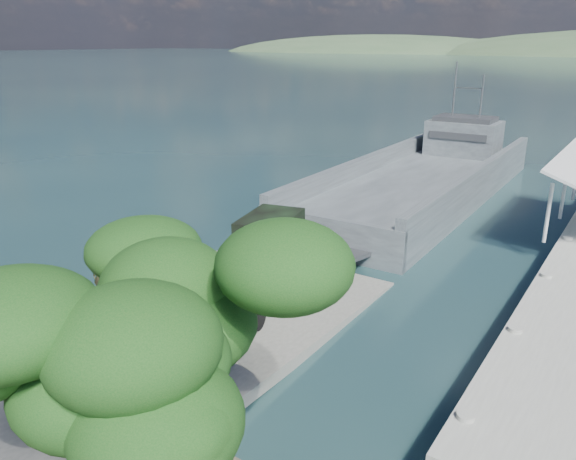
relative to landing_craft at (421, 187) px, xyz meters
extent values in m
plane|color=#1B3742|center=(-0.21, -24.04, -0.85)|extent=(1400.00, 1400.00, 0.00)
cube|color=slate|center=(-0.21, -25.04, -0.60)|extent=(10.00, 18.00, 0.50)
cube|color=#41474D|center=(0.00, 0.22, -0.41)|extent=(9.33, 29.89, 2.48)
cube|color=#41474D|center=(-4.17, 0.16, 1.43)|extent=(0.99, 29.78, 1.29)
cube|color=#41474D|center=(4.16, 0.27, 1.43)|extent=(0.99, 29.78, 1.29)
cube|color=#41474D|center=(0.19, -14.57, 0.14)|extent=(8.94, 0.52, 2.58)
cube|color=#41474D|center=(-0.13, 10.14, 2.32)|extent=(6.01, 4.05, 2.98)
cube|color=#2F3235|center=(-0.13, 10.14, 4.01)|extent=(5.00, 3.24, 0.40)
cylinder|color=gray|center=(-1.33, 10.13, 6.29)|extent=(0.16, 0.16, 4.96)
cylinder|color=gray|center=(1.06, 10.16, 5.80)|extent=(0.16, 0.16, 3.97)
cylinder|color=black|center=(0.37, -24.47, 0.23)|extent=(0.65, 1.22, 1.16)
cylinder|color=black|center=(2.38, -24.02, 0.23)|extent=(0.65, 1.22, 1.16)
cylinder|color=black|center=(-0.29, -21.51, 0.23)|extent=(0.65, 1.22, 1.16)
cylinder|color=black|center=(1.71, -21.06, 0.23)|extent=(0.65, 1.22, 1.16)
cylinder|color=black|center=(-0.69, -19.77, 0.23)|extent=(0.65, 1.22, 1.16)
cylinder|color=black|center=(1.32, -19.32, 0.23)|extent=(0.65, 1.22, 1.16)
cube|color=black|center=(0.83, -21.81, 0.36)|extent=(3.41, 7.05, 0.22)
cube|color=#24311B|center=(1.36, -24.16, 1.30)|extent=(2.57, 2.23, 1.79)
cube|color=#24311B|center=(1.59, -25.21, 0.85)|extent=(2.18, 1.24, 0.89)
cube|color=#24311B|center=(0.55, -20.59, 0.67)|extent=(3.08, 4.50, 0.31)
cube|color=black|center=(0.51, -20.41, 1.97)|extent=(2.84, 3.78, 2.23)
cube|color=#2F3235|center=(1.69, -25.64, 0.32)|extent=(2.23, 0.71, 0.27)
imported|color=#24311B|center=(-4.33, -25.95, 0.65)|extent=(0.87, 0.76, 2.00)
ellipsoid|color=#113F13|center=(7.10, -33.51, 5.19)|extent=(6.04, 5.61, 2.59)
ellipsoid|color=#113F13|center=(3.43, -30.27, 5.19)|extent=(3.02, 3.02, 1.73)
camera|label=1|loc=(14.35, -39.80, 10.44)|focal=35.00mm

